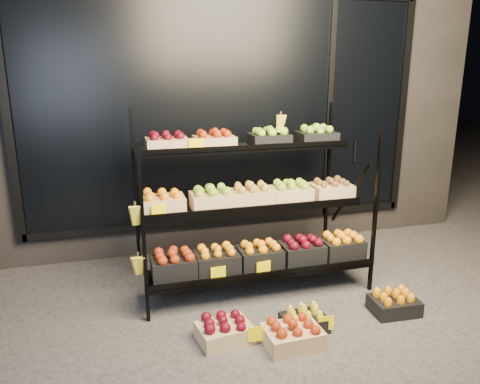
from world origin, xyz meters
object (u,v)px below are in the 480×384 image
object	(u,v)px
floor_crate_midleft	(304,320)
floor_crate_midright	(293,334)
display_rack	(252,206)
floor_crate_left	(224,330)

from	to	relation	value
floor_crate_midleft	floor_crate_midright	xyz separation A→B (m)	(-0.17, -0.18, 0.01)
display_rack	floor_crate_left	size ratio (longest dim) A/B	5.01
floor_crate_left	floor_crate_midright	size ratio (longest dim) A/B	1.01
floor_crate_midleft	floor_crate_midright	size ratio (longest dim) A/B	0.83
floor_crate_midright	floor_crate_midleft	bearing A→B (deg)	44.00
floor_crate_left	display_rack	bearing A→B (deg)	52.07
display_rack	floor_crate_midleft	world-z (taller)	display_rack
display_rack	floor_crate_left	world-z (taller)	display_rack
display_rack	floor_crate_midleft	xyz separation A→B (m)	(0.17, -0.89, -0.70)
floor_crate_midleft	floor_crate_midright	bearing A→B (deg)	-136.46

